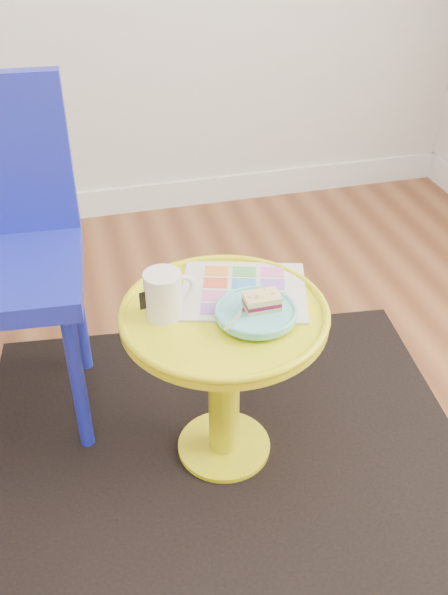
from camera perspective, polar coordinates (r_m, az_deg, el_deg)
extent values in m
cube|color=white|center=(2.97, -18.09, 6.89)|extent=(4.00, 0.02, 0.12)
cube|color=black|center=(1.85, 0.00, -12.82)|extent=(1.41, 1.24, 0.01)
cylinder|color=yellow|center=(1.85, 0.00, -12.68)|extent=(0.25, 0.25, 0.02)
cylinder|color=yellow|center=(1.69, 0.00, -7.65)|extent=(0.08, 0.08, 0.42)
cylinder|color=yellow|center=(1.55, 0.00, -1.59)|extent=(0.49, 0.49, 0.02)
cylinder|color=#1B24B0|center=(1.76, -12.40, -7.44)|extent=(0.04, 0.04, 0.43)
cylinder|color=#1B24B0|center=(2.01, -12.40, -1.26)|extent=(0.04, 0.04, 0.43)
cube|color=#1B24B0|center=(1.76, -18.70, 1.85)|extent=(0.44, 0.44, 0.05)
cube|color=silver|center=(1.61, 1.72, 0.58)|extent=(0.36, 0.33, 0.01)
cylinder|color=white|center=(1.50, -5.25, 0.23)|extent=(0.09, 0.09, 0.11)
torus|color=white|center=(1.52, -3.64, 0.88)|extent=(0.07, 0.03, 0.07)
cylinder|color=#D1B78C|center=(1.48, -5.36, 1.83)|extent=(0.08, 0.08, 0.01)
cylinder|color=#60CBC9|center=(1.51, 2.75, -1.61)|extent=(0.07, 0.07, 0.01)
cylinder|color=#60CBC9|center=(1.51, 2.76, -1.30)|extent=(0.19, 0.19, 0.01)
cube|color=#D3BC8C|center=(1.51, 3.27, -0.71)|extent=(0.08, 0.05, 0.01)
cube|color=maroon|center=(1.50, 3.28, -0.38)|extent=(0.08, 0.05, 0.01)
cube|color=#EADB8C|center=(1.50, 3.29, 0.00)|extent=(0.08, 0.06, 0.01)
cube|color=silver|center=(1.48, 1.28, -1.60)|extent=(0.09, 0.09, 0.00)
cube|color=silver|center=(1.53, 2.53, -0.26)|extent=(0.04, 0.04, 0.00)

